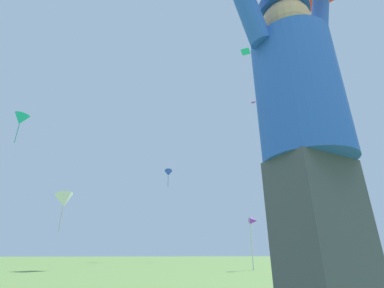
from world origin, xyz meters
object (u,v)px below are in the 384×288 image
(distant_kite_white_overhead_distant, at_px, (64,200))
(marker_flag, at_px, (253,224))
(distant_kite_teal_high_left, at_px, (246,51))
(distant_kite_blue_mid_right, at_px, (168,173))
(distant_kite_purple_high_right, at_px, (253,102))
(distant_kite_teal_far_center, at_px, (21,119))
(kite_flyer_person, at_px, (304,133))

(distant_kite_white_overhead_distant, bearing_deg, marker_flag, -52.77)
(distant_kite_teal_high_left, xyz_separation_m, distant_kite_white_overhead_distant, (-13.96, 5.65, -11.99))
(distant_kite_blue_mid_right, height_order, marker_flag, distant_kite_blue_mid_right)
(distant_kite_purple_high_right, height_order, marker_flag, distant_kite_purple_high_right)
(distant_kite_purple_high_right, height_order, distant_kite_white_overhead_distant, distant_kite_purple_high_right)
(distant_kite_teal_far_center, bearing_deg, kite_flyer_person, -61.12)
(distant_kite_teal_high_left, distance_m, distant_kite_white_overhead_distant, 19.25)
(kite_flyer_person, bearing_deg, marker_flag, 69.52)
(distant_kite_teal_high_left, bearing_deg, distant_kite_teal_far_center, 173.12)
(distant_kite_blue_mid_right, distance_m, marker_flag, 13.27)
(distant_kite_blue_mid_right, bearing_deg, distant_kite_purple_high_right, 23.75)
(distant_kite_teal_high_left, height_order, distant_kite_purple_high_right, distant_kite_purple_high_right)
(kite_flyer_person, relative_size, distant_kite_white_overhead_distant, 0.62)
(distant_kite_purple_high_right, bearing_deg, kite_flyer_person, -113.98)
(distant_kite_purple_high_right, bearing_deg, distant_kite_white_overhead_distant, -170.51)
(distant_kite_teal_high_left, relative_size, distant_kite_purple_high_right, 1.23)
(distant_kite_teal_high_left, relative_size, distant_kite_white_overhead_distant, 0.26)
(marker_flag, bearing_deg, distant_kite_teal_high_left, 64.20)
(distant_kite_teal_far_center, relative_size, distant_kite_purple_high_right, 3.53)
(kite_flyer_person, relative_size, distant_kite_blue_mid_right, 1.25)
(distant_kite_teal_far_center, xyz_separation_m, distant_kite_blue_mid_right, (10.99, 2.22, -2.89))
(kite_flyer_person, height_order, distant_kite_purple_high_right, distant_kite_purple_high_right)
(distant_kite_purple_high_right, xyz_separation_m, distant_kite_white_overhead_distant, (-18.12, -3.03, -12.61))
(distant_kite_blue_mid_right, xyz_separation_m, distant_kite_white_overhead_distant, (-8.07, 1.39, -2.20))
(distant_kite_purple_high_right, bearing_deg, marker_flag, -115.68)
(distant_kite_teal_high_left, bearing_deg, kite_flyer_person, -113.10)
(distant_kite_blue_mid_right, height_order, distant_kite_purple_high_right, distant_kite_purple_high_right)
(distant_kite_blue_mid_right, bearing_deg, distant_kite_white_overhead_distant, 170.22)
(distant_kite_teal_far_center, bearing_deg, distant_kite_blue_mid_right, 11.44)
(distant_kite_teal_high_left, distance_m, marker_flag, 17.27)
(distant_kite_teal_far_center, bearing_deg, distant_kite_teal_high_left, -6.88)
(distant_kite_blue_mid_right, xyz_separation_m, marker_flag, (2.13, -12.04, -5.17))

